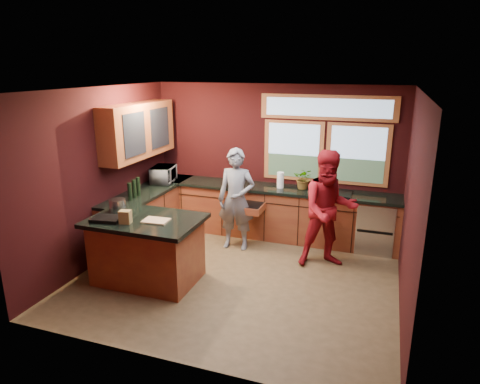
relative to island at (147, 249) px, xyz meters
The scene contains 14 objects.
floor 1.38m from the island, 22.47° to the left, with size 4.50×4.50×0.00m, color brown.
room_shell 1.66m from the island, 53.81° to the left, with size 4.52×4.02×2.71m.
back_counter 2.60m from the island, 57.53° to the left, with size 4.50×0.64×0.93m.
left_counter 1.54m from the island, 119.29° to the left, with size 0.64×2.30×0.93m.
island is the anchor object (origin of this frame).
person_grey 1.75m from the island, 61.60° to the left, with size 0.63×0.41×1.72m, color slate.
person_red 2.75m from the island, 29.58° to the left, with size 0.88×0.69×1.82m, color maroon.
microwave 2.07m from the island, 111.43° to the left, with size 0.54×0.36×0.30m, color #999999.
potted_plant 2.94m from the island, 51.34° to the left, with size 0.33×0.29×0.37m, color #999999.
paper_towel 2.67m from the island, 57.61° to the left, with size 0.12×0.12×0.28m, color white.
cutting_board 0.52m from the island, 14.04° to the right, with size 0.35×0.25×0.02m, color tan.
stock_pot 0.80m from the island, 164.74° to the left, with size 0.24×0.24×0.18m, color silver.
paper_bag 0.63m from the island, 120.96° to the right, with size 0.15×0.12×0.18m, color brown.
black_tray 0.71m from the island, 150.95° to the right, with size 0.40×0.28×0.05m, color black.
Camera 1 is at (1.90, -5.37, 3.00)m, focal length 32.00 mm.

